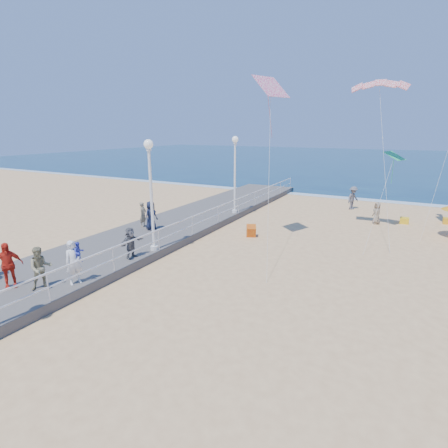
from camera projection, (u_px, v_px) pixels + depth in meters
The scene contains 22 objects.
ground at pixel (254, 278), 14.96m from camera, with size 160.00×160.00×0.00m, color #EBBB7B.
ocean at pixel (381, 161), 70.39m from camera, with size 160.00×90.00×0.05m, color #0C2D48.
surf_line at pixel (341, 198), 32.43m from camera, with size 160.00×1.20×0.04m, color white.
boardwalk at pixel (122, 247), 18.29m from camera, with size 5.00×44.00×0.40m, color #64605A.
railing at pixel (158, 234), 16.91m from camera, with size 0.05×42.00×0.55m.
lamp_post_mid at pixel (151, 184), 16.42m from camera, with size 0.44×0.44×5.32m.
lamp_post_far at pixel (235, 167), 24.09m from camera, with size 0.44×0.44×5.32m.
woman_holding_toddler at pixel (74, 262), 13.26m from camera, with size 0.63×0.41×1.73m, color white.
toddler_held at pixel (79, 252), 13.22m from camera, with size 0.39×0.31×0.81m, color #343FC5.
spectator_1 at pixel (41, 268), 12.87m from camera, with size 0.79×0.62×1.63m, color gray.
spectator_3 at pixel (7, 265), 12.95m from camera, with size 1.03×0.43×1.76m, color red.
spectator_4 at pixel (151, 215), 20.53m from camera, with size 0.84×0.55×1.72m, color #171D34.
spectator_5 at pixel (131, 243), 16.01m from camera, with size 1.34×0.43×1.45m, color #545459.
spectator_6 at pixel (143, 214), 21.15m from camera, with size 0.56×0.37×1.54m, color gray.
beach_walker_a at pixel (353, 198), 27.58m from camera, with size 1.18×0.68×1.83m, color #5E5D62.
beach_walker_c at pixel (377, 213), 23.36m from camera, with size 0.72×0.47×1.47m, color gray.
box_kite at pixel (251, 232), 20.64m from camera, with size 0.55×0.55×0.60m, color red.
beach_chair_left at pixel (404, 221), 23.57m from camera, with size 0.55×0.55×0.40m, color yellow.
beach_chair_right at pixel (448, 221), 23.47m from camera, with size 0.55×0.55×0.40m, color orange.
kite_parafoil at pixel (380, 83), 18.88m from camera, with size 3.00×0.90×0.30m, color red, non-canonical shape.
kite_diamond_green at pixel (395, 156), 20.97m from camera, with size 1.07×1.07×0.02m, color #2AC66E.
kite_diamond_redwhite at pixel (271, 86), 17.34m from camera, with size 1.60×1.60×0.02m, color #CB1754.
Camera 1 is at (5.35, -12.82, 6.15)m, focal length 28.00 mm.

